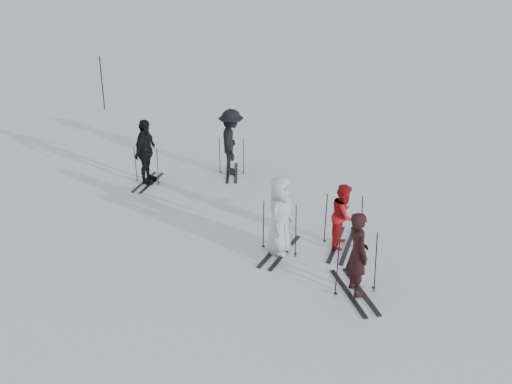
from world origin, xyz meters
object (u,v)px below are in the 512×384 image
skier_near_dark (357,255)px  skier_uphill_left (146,152)px  skier_red (344,216)px  skier_uphill_far (231,143)px  skier_grey (280,216)px  piste_marker (102,83)px

skier_near_dark → skier_uphill_left: skier_uphill_left is taller
skier_red → skier_uphill_far: (-2.44, 4.48, 0.20)m
skier_red → skier_grey: 1.51m
skier_near_dark → skier_grey: bearing=27.0°
skier_uphill_far → skier_grey: bearing=-165.6°
skier_red → skier_uphill_far: bearing=49.7°
skier_red → piste_marker: size_ratio=0.75×
skier_red → skier_near_dark: bearing=-161.9°
skier_uphill_far → skier_near_dark: bearing=-157.1°
skier_red → skier_grey: bearing=118.6°
skier_near_dark → skier_uphill_far: 6.85m
skier_grey → skier_near_dark: bearing=-113.3°
skier_red → skier_uphill_left: bearing=72.0°
skier_red → skier_uphill_far: size_ratio=0.79×
skier_grey → skier_uphill_left: bearing=67.5°
skier_near_dark → skier_grey: size_ratio=0.99×
piste_marker → skier_uphill_left: bearing=-72.2°
skier_uphill_left → piste_marker: bearing=38.5°
skier_near_dark → skier_red: size_ratio=1.19×
skier_red → skier_uphill_left: (-4.85, 3.94, 0.16)m
skier_grey → skier_uphill_left: (-3.36, 4.13, 0.01)m
skier_red → piste_marker: bearing=53.9°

